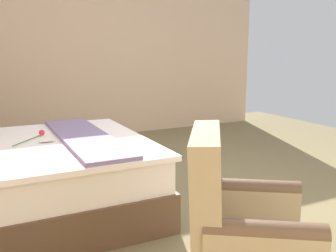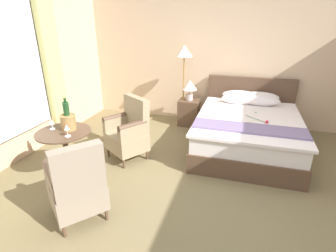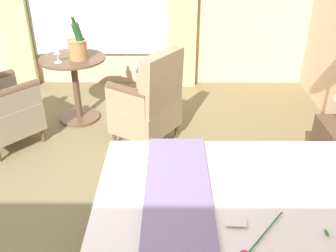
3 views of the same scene
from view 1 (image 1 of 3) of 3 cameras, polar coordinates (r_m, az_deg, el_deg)
ground_plane at (r=3.36m, az=5.92°, el=-11.47°), size 7.49×7.49×0.00m
wall_far_side at (r=5.90m, az=-10.30°, el=12.24°), size 0.12×5.54×2.83m
bed at (r=3.15m, az=-24.23°, el=-7.66°), size 1.67×2.19×1.00m
armchair_by_window at (r=1.79m, az=10.92°, el=-17.59°), size 0.74×0.74×0.97m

